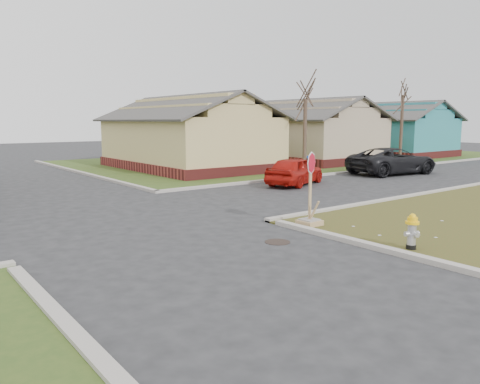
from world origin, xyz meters
TOP-DOWN VIEW (x-y plane):
  - ground at (0.00, 0.00)m, footprint 120.00×120.00m
  - verge_far_right at (22.00, 18.00)m, footprint 37.00×19.00m
  - curbs at (0.00, 5.00)m, footprint 80.00×40.00m
  - manhole at (2.20, -0.50)m, footprint 0.64×0.64m
  - side_house_yellow at (10.00, 16.50)m, footprint 7.60×11.60m
  - side_house_tan at (20.00, 16.50)m, footprint 7.60×11.60m
  - side_house_teal at (30.00, 16.50)m, footprint 7.60×11.60m
  - tree_mid_right at (14.00, 10.20)m, footprint 0.22×0.22m
  - tree_far_right at (24.00, 10.50)m, footprint 0.22×0.22m
  - fire_hydrant at (4.14, -3.01)m, footprint 0.32×0.32m
  - stop_sign at (4.10, 0.22)m, footprint 0.60×0.59m
  - red_sedan at (10.03, 6.91)m, footprint 4.28×2.97m
  - dark_pickup at (17.64, 6.78)m, footprint 5.74×3.27m

SIDE VIEW (x-z plane):
  - ground at x=0.00m, z-range 0.00..0.00m
  - curbs at x=0.00m, z-range -0.06..0.06m
  - manhole at x=2.20m, z-range 0.00..0.01m
  - verge_far_right at x=22.00m, z-range 0.00..0.05m
  - stop_sign at x=4.10m, z-range -0.55..1.57m
  - fire_hydrant at x=4.14m, z-range 0.09..0.94m
  - red_sedan at x=10.03m, z-range 0.00..1.35m
  - dark_pickup at x=17.64m, z-range 0.00..1.51m
  - tree_mid_right at x=14.00m, z-range 0.05..4.25m
  - side_house_yellow at x=10.00m, z-range -0.16..4.54m
  - side_house_tan at x=20.00m, z-range -0.16..4.54m
  - side_house_teal at x=30.00m, z-range -0.16..4.54m
  - tree_far_right at x=24.00m, z-range 0.05..4.81m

